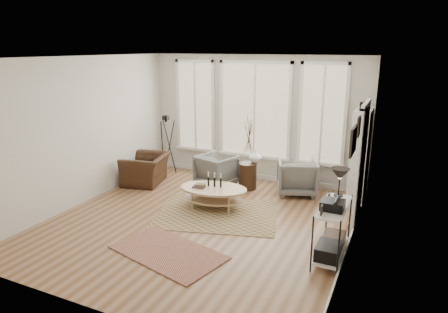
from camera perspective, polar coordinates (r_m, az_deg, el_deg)
The scene contains 17 objects.
room at distance 6.89m, azimuth -3.36°, elevation 1.62°, with size 5.50×5.54×2.90m.
bay_window at distance 9.27m, azimuth 4.39°, elevation 6.34°, with size 4.14×0.12×2.24m.
door at distance 7.31m, azimuth 19.02°, elevation -0.86°, with size 0.09×1.06×2.22m.
bookcase at distance 8.40m, azimuth 18.83°, elevation 0.03°, with size 0.31×0.85×2.06m.
low_shelf at distance 6.19m, azimuth 15.24°, elevation -9.57°, with size 0.38×1.08×1.30m.
wall_art at distance 5.76m, azimuth 18.17°, elevation 2.71°, with size 0.04×0.88×0.44m.
rug_main at distance 7.64m, azimuth -1.00°, elevation -8.18°, with size 2.23×1.67×0.01m, color brown.
rug_runner at distance 6.38m, azimuth -8.02°, elevation -13.35°, with size 1.75×0.97×0.01m, color maroon.
coffee_table at distance 7.82m, azimuth -1.58°, elevation -5.09°, with size 1.43×1.02×0.61m.
armchair_left at distance 9.05m, azimuth -1.02°, elevation -1.97°, with size 0.77×0.80×0.72m, color slate.
armchair_right at distance 8.69m, azimuth 10.36°, elevation -2.85°, with size 0.81×0.83×0.75m, color slate.
side_table at distance 8.73m, azimuth 3.45°, elevation 0.34°, with size 0.39×0.39×1.66m.
vase at distance 8.82m, azimuth 4.49°, elevation 0.02°, with size 0.26×0.26×0.27m, color silver.
accent_chair at distance 9.39m, azimuth -11.11°, elevation -1.78°, with size 0.90×1.03×0.67m, color #361F11.
tripod_camera at distance 9.93m, azimuth -8.14°, elevation 1.33°, with size 0.51×0.51×1.46m.
book_stack_near at distance 8.29m, azimuth 15.30°, elevation -6.24°, with size 0.21×0.26×0.17m, color maroon.
book_stack_far at distance 8.06m, azimuth 14.98°, elevation -6.92°, with size 0.18×0.23×0.15m, color maroon.
Camera 1 is at (3.19, -5.87, 3.07)m, focal length 32.00 mm.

